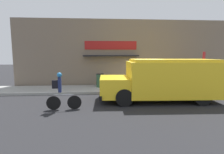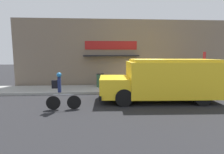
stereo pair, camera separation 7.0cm
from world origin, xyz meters
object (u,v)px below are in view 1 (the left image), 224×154
object	(u,v)px
school_bus	(164,79)
cyclist	(61,91)
stop_sign_post	(203,64)
trash_bin	(100,80)

from	to	relation	value
school_bus	cyclist	world-z (taller)	school_bus
cyclist	stop_sign_post	distance (m)	9.34
school_bus	trash_bin	world-z (taller)	school_bus
school_bus	stop_sign_post	xyz separation A→B (m)	(3.51, 2.26, 0.70)
trash_bin	cyclist	bearing A→B (deg)	-111.44
school_bus	stop_sign_post	size ratio (longest dim) A/B	2.48
stop_sign_post	cyclist	bearing A→B (deg)	-157.91
stop_sign_post	trash_bin	distance (m)	7.03
stop_sign_post	trash_bin	bearing A→B (deg)	172.05
stop_sign_post	trash_bin	xyz separation A→B (m)	(-6.86, 0.96, -1.20)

